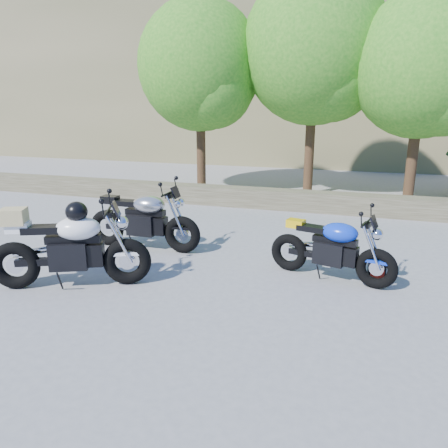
{
  "coord_description": "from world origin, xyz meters",
  "views": [
    {
      "loc": [
        2.3,
        -5.69,
        2.69
      ],
      "look_at": [
        0.2,
        1.0,
        0.75
      ],
      "focal_mm": 35.0,
      "sensor_mm": 36.0,
      "label": 1
    }
  ],
  "objects_px": {
    "blue_bike": "(332,249)",
    "backpack": "(377,266)",
    "white_bike": "(69,246)",
    "silver_bike": "(144,221)"
  },
  "relations": [
    {
      "from": "silver_bike",
      "to": "backpack",
      "type": "relative_size",
      "value": 6.27
    },
    {
      "from": "white_bike",
      "to": "blue_bike",
      "type": "distance_m",
      "value": 4.01
    },
    {
      "from": "white_bike",
      "to": "blue_bike",
      "type": "bearing_deg",
      "value": -2.02
    },
    {
      "from": "silver_bike",
      "to": "white_bike",
      "type": "distance_m",
      "value": 1.95
    },
    {
      "from": "white_bike",
      "to": "backpack",
      "type": "relative_size",
      "value": 6.17
    },
    {
      "from": "silver_bike",
      "to": "blue_bike",
      "type": "bearing_deg",
      "value": -7.92
    },
    {
      "from": "white_bike",
      "to": "backpack",
      "type": "distance_m",
      "value": 4.8
    },
    {
      "from": "blue_bike",
      "to": "backpack",
      "type": "height_order",
      "value": "blue_bike"
    },
    {
      "from": "silver_bike",
      "to": "backpack",
      "type": "bearing_deg",
      "value": -2.36
    },
    {
      "from": "white_bike",
      "to": "blue_bike",
      "type": "height_order",
      "value": "white_bike"
    }
  ]
}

